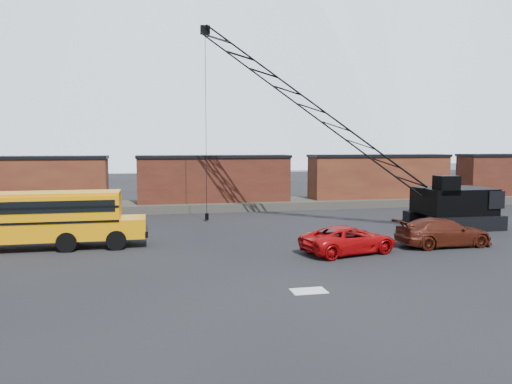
{
  "coord_description": "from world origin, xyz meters",
  "views": [
    {
      "loc": [
        -5.59,
        -22.56,
        5.84
      ],
      "look_at": [
        0.56,
        6.44,
        3.0
      ],
      "focal_mm": 35.0,
      "sensor_mm": 36.0,
      "label": 1
    }
  ],
  "objects_px": {
    "school_bus": "(34,217)",
    "crawler_crane": "(316,111)",
    "maroon_suv": "(443,232)",
    "red_pickup": "(349,240)"
  },
  "relations": [
    {
      "from": "school_bus",
      "to": "crawler_crane",
      "type": "xyz_separation_m",
      "value": [
        18.09,
        5.07,
        6.39
      ]
    },
    {
      "from": "school_bus",
      "to": "crawler_crane",
      "type": "relative_size",
      "value": 0.58
    },
    {
      "from": "maroon_suv",
      "to": "crawler_crane",
      "type": "xyz_separation_m",
      "value": [
        -4.7,
        9.0,
        7.38
      ]
    },
    {
      "from": "maroon_suv",
      "to": "crawler_crane",
      "type": "relative_size",
      "value": 0.28
    },
    {
      "from": "red_pickup",
      "to": "maroon_suv",
      "type": "bearing_deg",
      "value": -97.51
    },
    {
      "from": "red_pickup",
      "to": "maroon_suv",
      "type": "xyz_separation_m",
      "value": [
        6.04,
        0.63,
        0.07
      ]
    },
    {
      "from": "red_pickup",
      "to": "school_bus",
      "type": "bearing_deg",
      "value": 61.31
    },
    {
      "from": "school_bus",
      "to": "crawler_crane",
      "type": "height_order",
      "value": "crawler_crane"
    },
    {
      "from": "maroon_suv",
      "to": "school_bus",
      "type": "bearing_deg",
      "value": 78.83
    },
    {
      "from": "red_pickup",
      "to": "crawler_crane",
      "type": "bearing_deg",
      "value": -21.42
    }
  ]
}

